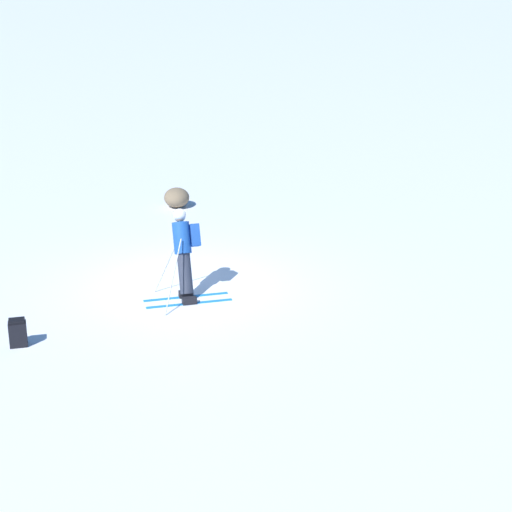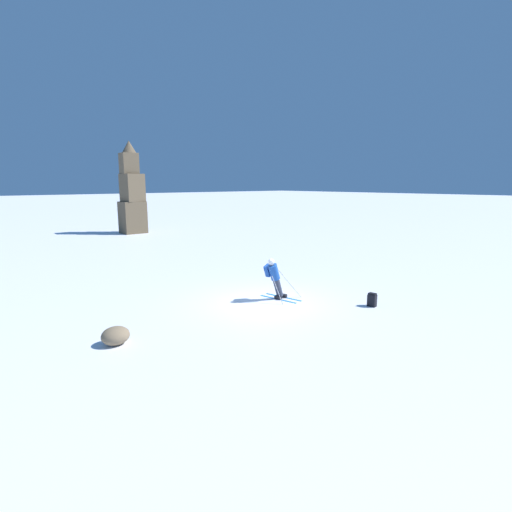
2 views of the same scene
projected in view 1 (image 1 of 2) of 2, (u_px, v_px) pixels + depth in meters
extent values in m
plane|color=white|center=(187.00, 285.00, 17.56)|extent=(300.00, 300.00, 0.00)
cube|color=#1E7AC6|center=(186.00, 297.00, 16.92)|extent=(0.38, 1.68, 0.01)
cube|color=#1E7AC6|center=(189.00, 304.00, 16.59)|extent=(0.38, 1.68, 0.01)
cube|color=black|center=(186.00, 294.00, 16.90)|extent=(0.19, 0.30, 0.12)
cube|color=black|center=(189.00, 300.00, 16.57)|extent=(0.19, 0.30, 0.12)
cylinder|color=#2D3342|center=(185.00, 274.00, 16.78)|extent=(0.57, 0.35, 0.83)
cylinder|color=#194799|center=(182.00, 238.00, 16.80)|extent=(0.60, 0.43, 0.70)
sphere|color=tan|center=(180.00, 217.00, 16.82)|extent=(0.33, 0.27, 0.29)
sphere|color=silver|center=(180.00, 215.00, 16.82)|extent=(0.38, 0.31, 0.34)
cube|color=#194293|center=(195.00, 235.00, 16.87)|extent=(0.45, 0.25, 0.51)
cylinder|color=#B7B7BC|center=(166.00, 266.00, 17.10)|extent=(0.14, 0.51, 1.05)
cylinder|color=#B7B7BC|center=(173.00, 277.00, 16.31)|extent=(0.97, 0.37, 1.22)
cube|color=black|center=(18.00, 334.00, 14.74)|extent=(0.26, 0.33, 0.44)
cube|color=black|center=(17.00, 321.00, 14.66)|extent=(0.24, 0.30, 0.06)
ellipsoid|color=#7A664C|center=(177.00, 198.00, 22.96)|extent=(0.80, 0.68, 0.52)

